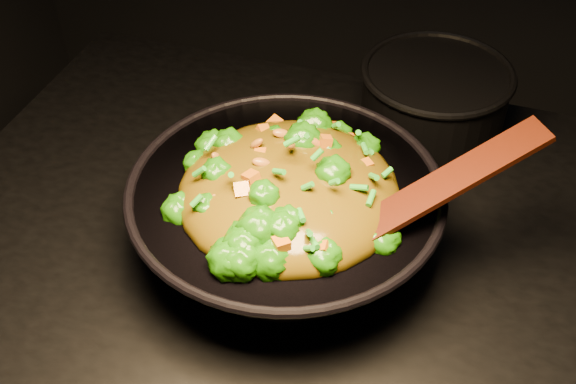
% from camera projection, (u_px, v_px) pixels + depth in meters
% --- Properties ---
extents(wok, '(0.46, 0.46, 0.11)m').
position_uv_depth(wok, '(286.00, 219.00, 0.95)').
color(wok, black).
rests_on(wok, stovetop).
extents(stir_fry, '(0.35, 0.35, 0.10)m').
position_uv_depth(stir_fry, '(289.00, 167.00, 0.87)').
color(stir_fry, '#227008').
rests_on(stir_fry, wok).
extents(spatula, '(0.24, 0.20, 0.12)m').
position_uv_depth(spatula, '(435.00, 190.00, 0.83)').
color(spatula, '#320F07').
rests_on(spatula, wok).
extents(back_pot, '(0.25, 0.25, 0.13)m').
position_uv_depth(back_pot, '(433.00, 104.00, 1.12)').
color(back_pot, black).
rests_on(back_pot, stovetop).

